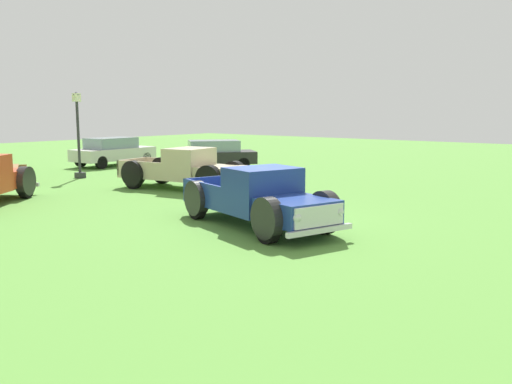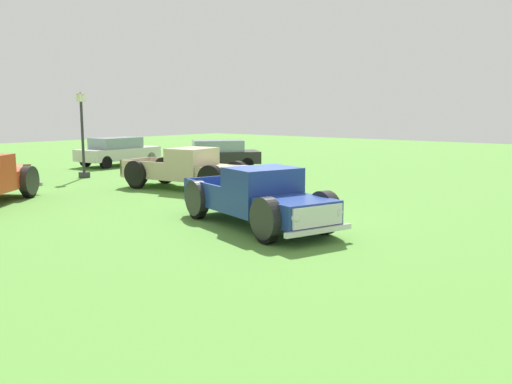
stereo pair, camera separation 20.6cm
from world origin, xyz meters
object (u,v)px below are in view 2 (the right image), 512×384
object	(u,v)px
pickup_truck_foreground	(264,200)
picnic_table	(12,173)
sedan_distant_a	(118,151)
pickup_truck_behind_left	(194,170)
sedan_distant_b	(216,154)
lamp_post_near	(82,133)

from	to	relation	value
pickup_truck_foreground	picnic_table	distance (m)	12.98
pickup_truck_foreground	sedan_distant_a	xyz separation A→B (m)	(7.49, 16.15, 0.05)
pickup_truck_behind_left	sedan_distant_b	bearing A→B (deg)	36.76
sedan_distant_b	lamp_post_near	world-z (taller)	lamp_post_near
pickup_truck_behind_left	lamp_post_near	world-z (taller)	lamp_post_near
pickup_truck_behind_left	picnic_table	world-z (taller)	pickup_truck_behind_left
sedan_distant_b	lamp_post_near	bearing A→B (deg)	160.35
sedan_distant_a	lamp_post_near	bearing A→B (deg)	-142.38
sedan_distant_a	sedan_distant_b	world-z (taller)	sedan_distant_a
sedan_distant_b	sedan_distant_a	bearing A→B (deg)	108.79
sedan_distant_b	picnic_table	world-z (taller)	sedan_distant_b
pickup_truck_behind_left	sedan_distant_b	world-z (taller)	pickup_truck_behind_left
sedan_distant_a	sedan_distant_b	xyz separation A→B (m)	(1.89, -5.55, -0.02)
pickup_truck_behind_left	sedan_distant_a	world-z (taller)	pickup_truck_behind_left
pickup_truck_foreground	sedan_distant_b	size ratio (longest dim) A/B	1.18
sedan_distant_a	pickup_truck_foreground	bearing A→B (deg)	-114.87
pickup_truck_behind_left	sedan_distant_b	distance (m)	7.12
pickup_truck_behind_left	picnic_table	distance (m)	7.61
pickup_truck_foreground	sedan_distant_b	distance (m)	14.15
lamp_post_near	sedan_distant_a	bearing A→B (deg)	37.62
sedan_distant_a	pickup_truck_behind_left	bearing A→B (deg)	-111.24
pickup_truck_foreground	pickup_truck_behind_left	distance (m)	7.33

